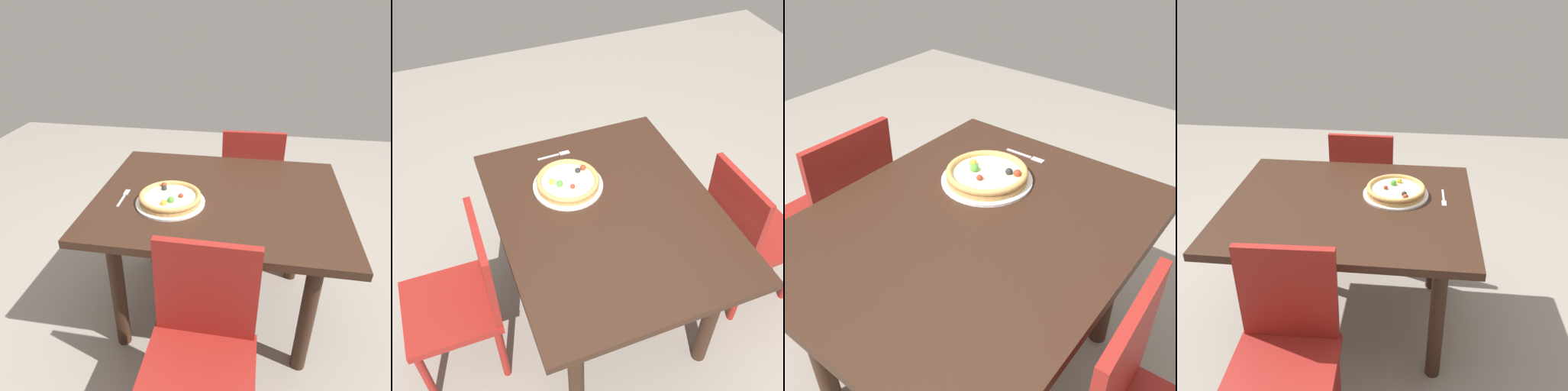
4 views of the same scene
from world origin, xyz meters
TOP-DOWN VIEW (x-y plane):
  - ground_plane at (0.00, 0.00)m, footprint 6.00×6.00m
  - dining_table at (0.00, 0.00)m, footprint 1.19×0.95m
  - chair_near at (0.01, -0.69)m, footprint 0.40×0.40m
  - chair_far at (0.14, 0.69)m, footprint 0.41×0.41m
  - plate at (-0.22, -0.11)m, footprint 0.32×0.32m
  - pizza at (-0.22, -0.11)m, footprint 0.29×0.29m
  - fork at (-0.45, -0.09)m, footprint 0.02×0.17m

SIDE VIEW (x-z plane):
  - ground_plane at x=0.00m, z-range 0.00..0.00m
  - chair_near at x=0.01m, z-range 0.04..0.90m
  - chair_far at x=0.14m, z-range 0.04..0.90m
  - dining_table at x=0.00m, z-range 0.26..0.99m
  - fork at x=-0.45m, z-range 0.73..0.74m
  - plate at x=-0.22m, z-range 0.73..0.74m
  - pizza at x=-0.22m, z-range 0.74..0.79m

